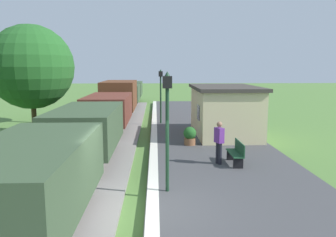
{
  "coord_description": "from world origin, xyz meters",
  "views": [
    {
      "loc": [
        0.5,
        -8.85,
        4.06
      ],
      "look_at": [
        1.1,
        7.55,
        1.61
      ],
      "focal_mm": 36.53,
      "sensor_mm": 36.0,
      "label": 1
    }
  ],
  "objects": [
    {
      "name": "bench_near_hut",
      "position": [
        3.7,
        4.24,
        0.72
      ],
      "size": [
        0.42,
        1.5,
        0.91
      ],
      "color": "#1E4C2D",
      "rests_on": "platform_slab"
    },
    {
      "name": "potted_planter",
      "position": [
        2.19,
        7.71,
        0.72
      ],
      "size": [
        0.64,
        0.64,
        0.92
      ],
      "color": "brown",
      "rests_on": "platform_slab"
    },
    {
      "name": "station_hut",
      "position": [
        4.4,
        10.28,
        1.65
      ],
      "size": [
        3.5,
        5.8,
        2.78
      ],
      "color": "beige",
      "rests_on": "platform_slab"
    },
    {
      "name": "rail_near",
      "position": [
        -1.68,
        0.0,
        0.19
      ],
      "size": [
        0.07,
        60.0,
        0.14
      ],
      "primitive_type": "cube",
      "color": "slate",
      "rests_on": "track_ballast"
    },
    {
      "name": "track_ballast",
      "position": [
        -2.4,
        0.0,
        0.06
      ],
      "size": [
        3.8,
        60.0,
        0.12
      ],
      "primitive_type": "cube",
      "color": "gray",
      "rests_on": "ground"
    },
    {
      "name": "person_waiting",
      "position": [
        3.0,
        4.31,
        1.18
      ],
      "size": [
        0.38,
        0.45,
        1.71
      ],
      "rotation": [
        0.0,
        0.0,
        3.58
      ],
      "color": "black",
      "rests_on": "platform_slab"
    },
    {
      "name": "lamp_post_far",
      "position": [
        0.85,
        14.45,
        2.8
      ],
      "size": [
        0.28,
        0.28,
        3.7
      ],
      "color": "#193823",
      "rests_on": "platform_slab"
    },
    {
      "name": "freight_train",
      "position": [
        -2.4,
        15.49,
        1.45
      ],
      "size": [
        2.5,
        39.2,
        2.72
      ],
      "color": "#384C33",
      "rests_on": "rail_near"
    },
    {
      "name": "platform_edge_stripe",
      "position": [
        0.4,
        0.0,
        0.25
      ],
      "size": [
        0.36,
        60.0,
        0.01
      ],
      "primitive_type": "cube",
      "color": "silver",
      "rests_on": "platform_slab"
    },
    {
      "name": "platform_slab",
      "position": [
        3.2,
        0.0,
        0.12
      ],
      "size": [
        6.0,
        60.0,
        0.25
      ],
      "primitive_type": "cube",
      "color": "#424244",
      "rests_on": "ground"
    },
    {
      "name": "rail_far",
      "position": [
        -3.12,
        0.0,
        0.19
      ],
      "size": [
        0.07,
        60.0,
        0.14
      ],
      "primitive_type": "cube",
      "color": "slate",
      "rests_on": "track_ballast"
    },
    {
      "name": "tree_field_left",
      "position": [
        -8.53,
        16.62,
        3.91
      ],
      "size": [
        3.17,
        3.17,
        5.51
      ],
      "color": "#4C3823",
      "rests_on": "ground"
    },
    {
      "name": "lamp_post_near",
      "position": [
        0.85,
        1.34,
        2.8
      ],
      "size": [
        0.28,
        0.28,
        3.7
      ],
      "color": "#193823",
      "rests_on": "platform_slab"
    },
    {
      "name": "tree_trackside_far",
      "position": [
        -6.54,
        10.98,
        4.08
      ],
      "size": [
        4.77,
        4.77,
        6.48
      ],
      "color": "#4C3823",
      "rests_on": "ground"
    },
    {
      "name": "ground_plane",
      "position": [
        0.0,
        0.0,
        0.0
      ],
      "size": [
        160.0,
        160.0,
        0.0
      ],
      "primitive_type": "plane",
      "color": "#517A38"
    }
  ]
}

